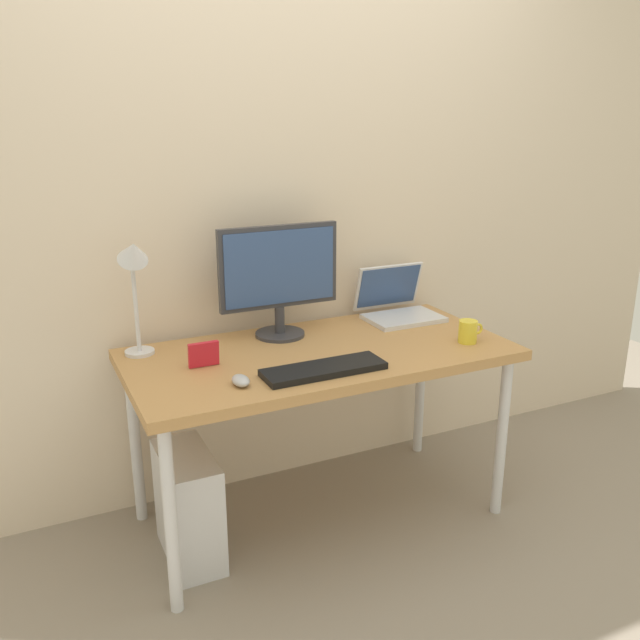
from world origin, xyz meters
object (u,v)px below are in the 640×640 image
(monitor, at_px, (279,275))
(keyboard, at_px, (324,369))
(photo_frame, at_px, (204,354))
(desk, at_px, (320,365))
(laptop, at_px, (397,304))
(computer_tower, at_px, (189,506))
(coffee_mug, at_px, (468,331))
(desk_lamp, at_px, (134,270))
(mouse, at_px, (241,381))

(monitor, relative_size, keyboard, 1.12)
(keyboard, height_order, photo_frame, photo_frame)
(desk, relative_size, laptop, 4.57)
(desk, xyz_separation_m, computer_tower, (-0.55, -0.03, -0.45))
(desk, bearing_deg, computer_tower, -176.73)
(keyboard, distance_m, coffee_mug, 0.65)
(monitor, distance_m, coffee_mug, 0.78)
(monitor, bearing_deg, photo_frame, -151.62)
(coffee_mug, bearing_deg, laptop, 100.06)
(desk_lamp, relative_size, coffee_mug, 4.27)
(desk, bearing_deg, keyboard, -112.19)
(desk_lamp, distance_m, keyboard, 0.77)
(photo_frame, distance_m, computer_tower, 0.58)
(desk_lamp, bearing_deg, monitor, -0.07)
(desk, xyz_separation_m, keyboard, (-0.09, -0.21, 0.07))
(desk_lamp, height_order, mouse, desk_lamp)
(monitor, xyz_separation_m, computer_tower, (-0.48, -0.25, -0.77))
(monitor, height_order, computer_tower, monitor)
(monitor, xyz_separation_m, desk_lamp, (-0.56, 0.00, 0.07))
(laptop, xyz_separation_m, desk_lamp, (-1.12, -0.02, 0.27))
(laptop, bearing_deg, desk, -153.84)
(coffee_mug, height_order, photo_frame, photo_frame)
(computer_tower, bearing_deg, mouse, -45.35)
(keyboard, xyz_separation_m, computer_tower, (-0.46, 0.18, -0.53))
(photo_frame, bearing_deg, desk_lamp, 131.69)
(monitor, distance_m, computer_tower, 0.94)
(laptop, height_order, mouse, laptop)
(desk, bearing_deg, coffee_mug, -16.85)
(monitor, height_order, laptop, monitor)
(mouse, relative_size, photo_frame, 0.82)
(monitor, bearing_deg, laptop, 2.01)
(mouse, bearing_deg, photo_frame, 106.18)
(desk, xyz_separation_m, monitor, (-0.07, 0.22, 0.32))
(coffee_mug, bearing_deg, keyboard, -176.24)
(desk_lamp, distance_m, mouse, 0.58)
(laptop, height_order, computer_tower, laptop)
(monitor, distance_m, mouse, 0.58)
(monitor, bearing_deg, keyboard, -91.77)
(desk_lamp, bearing_deg, mouse, -59.83)
(desk, relative_size, mouse, 16.26)
(desk, distance_m, mouse, 0.44)
(coffee_mug, bearing_deg, desk_lamp, 161.79)
(monitor, height_order, mouse, monitor)
(mouse, bearing_deg, desk, 27.09)
(desk, bearing_deg, mouse, -152.91)
(desk, height_order, coffee_mug, coffee_mug)
(keyboard, bearing_deg, laptop, 38.19)
(coffee_mug, bearing_deg, desk, 163.15)
(monitor, relative_size, mouse, 5.49)
(keyboard, xyz_separation_m, coffee_mug, (0.65, 0.04, 0.03))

